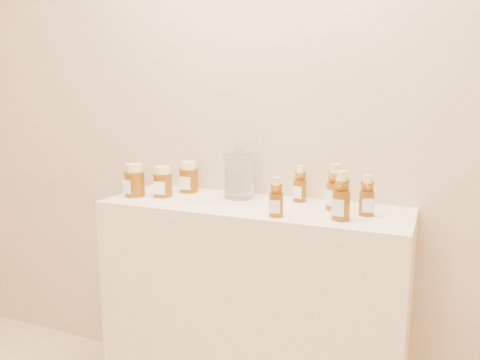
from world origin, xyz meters
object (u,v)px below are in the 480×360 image
at_px(bear_bottle_front_left, 276,194).
at_px(glass_canister, 239,174).
at_px(display_table, 252,312).
at_px(honey_jar_left, 135,180).
at_px(bear_bottle_back_left, 300,181).

distance_m(bear_bottle_front_left, glass_canister, 0.33).
height_order(display_table, bear_bottle_front_left, bear_bottle_front_left).
bearing_deg(glass_canister, bear_bottle_front_left, -43.54).
bearing_deg(glass_canister, display_table, -44.25).
height_order(honey_jar_left, glass_canister, glass_canister).
bearing_deg(honey_jar_left, display_table, 21.16).
height_order(bear_bottle_back_left, glass_canister, glass_canister).
distance_m(honey_jar_left, glass_canister, 0.44).
xyz_separation_m(display_table, bear_bottle_front_left, (0.14, -0.13, 0.53)).
height_order(bear_bottle_front_left, honey_jar_left, bear_bottle_front_left).
relative_size(display_table, glass_canister, 6.00).
bearing_deg(display_table, bear_bottle_front_left, -43.05).
height_order(display_table, bear_bottle_back_left, bear_bottle_back_left).
bearing_deg(glass_canister, bear_bottle_back_left, 7.14).
bearing_deg(honey_jar_left, bear_bottle_front_left, 8.44).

